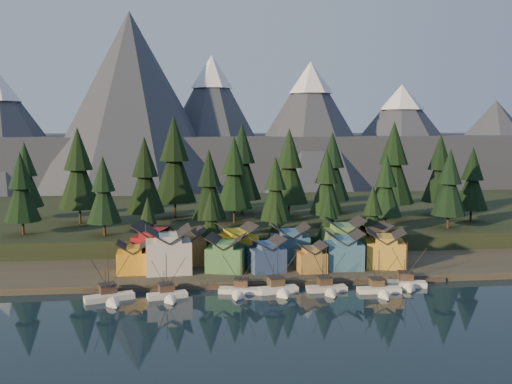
{
  "coord_description": "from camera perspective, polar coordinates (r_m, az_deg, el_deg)",
  "views": [
    {
      "loc": [
        -17.34,
        -105.33,
        35.1
      ],
      "look_at": [
        -1.46,
        30.0,
        19.31
      ],
      "focal_mm": 40.0,
      "sensor_mm": 36.0,
      "label": 1
    }
  ],
  "objects": [
    {
      "name": "tree_hill_16",
      "position": [
        190.85,
        -22.07,
        1.39
      ],
      "size": [
        10.48,
        10.48,
        24.41
      ],
      "color": "#332319",
      "rests_on": "hillside"
    },
    {
      "name": "tree_hill_9",
      "position": [
        165.93,
        7.06,
        0.78
      ],
      "size": [
        9.72,
        9.72,
        22.65
      ],
      "color": "#332319",
      "rests_on": "hillside"
    },
    {
      "name": "tree_hill_7",
      "position": [
        156.09,
        1.95,
        0.15
      ],
      "size": [
        9.07,
        9.07,
        21.14
      ],
      "color": "#332319",
      "rests_on": "hillside"
    },
    {
      "name": "house_back_1",
      "position": [
        140.52,
        -6.85,
        -5.35
      ],
      "size": [
        9.1,
        9.18,
        8.77
      ],
      "rotation": [
        0.0,
        0.0,
        0.18
      ],
      "color": "olive",
      "rests_on": "shore_strip"
    },
    {
      "name": "house_back_4",
      "position": [
        145.8,
        8.74,
        -4.57
      ],
      "size": [
        10.15,
        9.79,
        10.54
      ],
      "rotation": [
        0.0,
        0.0,
        -0.05
      ],
      "color": "#568749",
      "rests_on": "shore_strip"
    },
    {
      "name": "tree_hill_0",
      "position": [
        164.41,
        -22.42,
        0.23
      ],
      "size": [
        9.63,
        9.63,
        22.43
      ],
      "color": "#332319",
      "rests_on": "hillside"
    },
    {
      "name": "tree_hill_14",
      "position": [
        195.63,
        17.91,
        2.03
      ],
      "size": [
        11.44,
        11.44,
        26.64
      ],
      "color": "#332319",
      "rests_on": "hillside"
    },
    {
      "name": "tree_hill_2",
      "position": [
        155.97,
        -15.0,
        -0.02
      ],
      "size": [
        9.2,
        9.2,
        21.43
      ],
      "color": "#332319",
      "rests_on": "hillside"
    },
    {
      "name": "hillside",
      "position": [
        198.71,
        -1.6,
        -2.69
      ],
      "size": [
        420.0,
        100.0,
        6.0
      ],
      "primitive_type": "cube",
      "color": "black",
      "rests_on": "ground"
    },
    {
      "name": "boat_2",
      "position": [
        120.88,
        -1.64,
        -9.34
      ],
      "size": [
        9.69,
        10.2,
        10.21
      ],
      "rotation": [
        0.0,
        0.0,
        -0.22
      ],
      "color": "silver",
      "rests_on": "ground"
    },
    {
      "name": "tree_hill_10",
      "position": [
        191.8,
        7.62,
        2.34
      ],
      "size": [
        11.8,
        11.8,
        27.48
      ],
      "color": "#332319",
      "rests_on": "hillside"
    },
    {
      "name": "house_back_3",
      "position": [
        143.29,
        3.4,
        -4.98
      ],
      "size": [
        9.14,
        8.15,
        9.2
      ],
      "rotation": [
        0.0,
        0.0,
        -0.01
      ],
      "color": "#355E7D",
      "rests_on": "shore_strip"
    },
    {
      "name": "shore_strip",
      "position": [
        150.34,
        0.11,
        -6.6
      ],
      "size": [
        400.0,
        50.0,
        1.5
      ],
      "primitive_type": "cube",
      "color": "#383229",
      "rests_on": "ground"
    },
    {
      "name": "boat_1",
      "position": [
        119.08,
        -8.78,
        -9.63
      ],
      "size": [
        8.75,
        9.21,
        10.08
      ],
      "rotation": [
        0.0,
        0.0,
        0.24
      ],
      "color": "silver",
      "rests_on": "ground"
    },
    {
      "name": "dock",
      "position": [
        127.83,
        1.37,
        -9.1
      ],
      "size": [
        80.0,
        4.0,
        1.0
      ],
      "primitive_type": "cube",
      "color": "#483F33",
      "rests_on": "ground"
    },
    {
      "name": "house_front_6",
      "position": [
        140.74,
        12.75,
        -5.39
      ],
      "size": [
        10.73,
        10.36,
        8.99
      ],
      "rotation": [
        0.0,
        0.0,
        -0.23
      ],
      "color": "gold",
      "rests_on": "shore_strip"
    },
    {
      "name": "mountain_ridge",
      "position": [
        319.32,
        -4.35,
        4.97
      ],
      "size": [
        560.0,
        190.0,
        90.0
      ],
      "color": "#3E4550",
      "rests_on": "ground"
    },
    {
      "name": "house_front_5",
      "position": [
        136.95,
        8.78,
        -5.66
      ],
      "size": [
        8.94,
        8.22,
        8.9
      ],
      "rotation": [
        0.0,
        0.0,
        -0.06
      ],
      "color": "#376582",
      "rests_on": "shore_strip"
    },
    {
      "name": "house_front_2",
      "position": [
        133.94,
        -3.0,
        -5.99
      ],
      "size": [
        10.46,
        10.51,
        8.36
      ],
      "rotation": [
        0.0,
        0.0,
        -0.26
      ],
      "color": "#427942",
      "rests_on": "shore_strip"
    },
    {
      "name": "house_back_2",
      "position": [
        141.42,
        -1.93,
        -5.06
      ],
      "size": [
        10.6,
        10.05,
        9.51
      ],
      "rotation": [
        0.0,
        0.0,
        0.23
      ],
      "color": "gold",
      "rests_on": "shore_strip"
    },
    {
      "name": "boat_0",
      "position": [
        119.68,
        -14.37,
        -9.65
      ],
      "size": [
        10.54,
        10.93,
        11.03
      ],
      "rotation": [
        0.0,
        0.0,
        0.33
      ],
      "color": "beige",
      "rests_on": "ground"
    },
    {
      "name": "boat_4",
      "position": [
        123.22,
        7.21,
        -9.04
      ],
      "size": [
        8.91,
        9.65,
        10.36
      ],
      "rotation": [
        0.0,
        0.0,
        0.04
      ],
      "color": "beige",
      "rests_on": "ground"
    },
    {
      "name": "boat_5",
      "position": [
        124.09,
        12.36,
        -9.11
      ],
      "size": [
        9.45,
        10.24,
        9.98
      ],
      "rotation": [
        0.0,
        0.0,
        -0.04
      ],
      "color": "white",
      "rests_on": "ground"
    },
    {
      "name": "tree_shore_2",
      "position": [
        149.31,
        2.02,
        -3.4
      ],
      "size": [
        6.02,
        6.02,
        14.03
      ],
      "color": "#332319",
      "rests_on": "shore_strip"
    },
    {
      "name": "boat_3",
      "position": [
        121.5,
        2.38,
        -9.08
      ],
      "size": [
        8.9,
        9.49,
        11.15
      ],
      "rotation": [
        0.0,
        0.0,
        0.17
      ],
      "color": "white",
      "rests_on": "ground"
    },
    {
      "name": "ground",
      "position": [
        112.37,
        2.57,
        -11.6
      ],
      "size": [
        500.0,
        500.0,
        0.0
      ],
      "primitive_type": "plane",
      "color": "black",
      "rests_on": "ground"
    },
    {
      "name": "tree_hill_11",
      "position": [
        165.8,
        12.84,
        0.44
      ],
      "size": [
        9.23,
        9.23,
        21.51
      ],
      "color": "#332319",
      "rests_on": "hillside"
    },
    {
      "name": "house_back_5",
      "position": [
        149.53,
        11.63,
        -4.72
      ],
      "size": [
        8.81,
        8.89,
        8.73
      ],
      "rotation": [
        0.0,
        0.0,
        0.14
      ],
      "color": "#925D33",
      "rests_on": "shore_strip"
    },
    {
      "name": "tree_hill_17",
      "position": [
        185.02,
        20.81,
        1.04
      ],
      "size": [
        9.85,
        9.85,
        22.94
      ],
      "color": "#332319",
      "rests_on": "hillside"
    },
    {
      "name": "tree_hill_3",
      "position": [
        166.47,
        -11.03,
        1.4
      ],
      "size": [
        11.26,
        11.26,
        26.23
      ],
      "color": "#332319",
      "rests_on": "hillside"
    },
    {
      "name": "tree_shore_1",
      "position": [
        147.42,
        -4.53,
        -2.85
      ],
      "size": [
        7.41,
        7.41,
        17.25
      ],
      "color": "#332319",
      "rests_on": "shore_strip"
    },
    {
      "name": "boat_6",
      "position": [
        130.06,
        14.91,
        -8.3
      ],
      "size": [
        9.02,
        9.56,
        10.83
      ],
      "rotation": [
        0.0,
        0.0,
        -0.22
      ],
      "color": "white",
      "rests_on": "ground"
    },
    {
      "name": "tree_hill_1",
      "position": [
        176.88,
        -17.32,
        1.99
      ],
      "size": [
        12.39,
        12.39,
        28.87
      ],
      "color": "#332319",
      "rests_on": "hillside"
    },
    {
      "name": "tree_shore_4",
      "position": [
        154.98,
        11.57,
        -2.33
      ],
      "size": [
        7.76,
        7.76,
        18.08
      ],
      "color": "#332319",
      "rests_on": "shore_strip"
    },
    {
      "name": "tree_hill_15",
      "position": [
        188.55,
        -1.4,
        2.78
      ],
      "size": [
        12.97,
        12.97,
        30.22
      ],
      "color": "#332319",
      "rests_on": "hillside"
    },
    {
      "name": "tree_shore_0",
      "position": [
        147.84,
        -10.75,
        -3.22
      ],
      "size": [
        6.81,
        6.81,
        15.86
      ],
      "color": "#332319",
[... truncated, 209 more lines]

